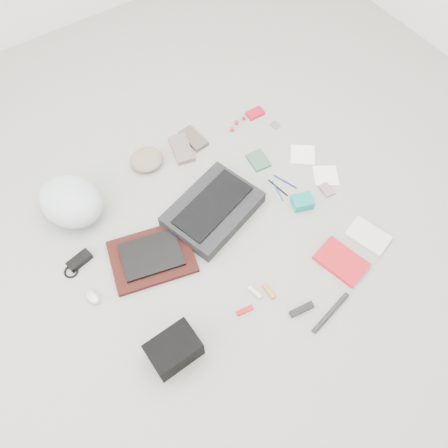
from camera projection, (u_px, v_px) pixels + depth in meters
ground_plane at (224, 229)px, 2.27m from camera, size 4.00×4.00×0.00m
messenger_bag at (213, 210)px, 2.29m from camera, size 0.55×0.46×0.08m
bag_flap at (213, 205)px, 2.25m from camera, size 0.47×0.31×0.01m
laptop_sleeve at (152, 257)px, 2.18m from camera, size 0.47×0.40×0.03m
laptop at (151, 255)px, 2.16m from camera, size 0.34×0.28×0.02m
bike_helmet at (71, 201)px, 2.23m from camera, size 0.40×0.44×0.21m
beanie at (147, 160)px, 2.46m from camera, size 0.19×0.18×0.07m
mitten_left at (182, 149)px, 2.52m from camera, size 0.15×0.22×0.03m
mitten_right at (193, 139)px, 2.56m from camera, size 0.11×0.19×0.03m
power_brick at (80, 260)px, 2.16m from camera, size 0.13×0.08×0.03m
cable_coil at (71, 271)px, 2.15m from camera, size 0.09×0.09×0.01m
mouse at (93, 297)px, 2.07m from camera, size 0.07×0.09×0.03m
camera_bag at (174, 350)px, 1.89m from camera, size 0.22×0.16×0.14m
multitool at (245, 310)px, 2.05m from camera, size 0.09×0.04×0.01m
toiletry_tube_white at (255, 292)px, 2.09m from camera, size 0.04×0.08×0.02m
toiletry_tube_orange at (269, 291)px, 2.09m from camera, size 0.02×0.08×0.02m
u_lock at (302, 309)px, 2.04m from camera, size 0.12×0.05×0.02m
bike_pump at (331, 313)px, 2.04m from camera, size 0.26×0.07×0.02m
book_red at (341, 261)px, 2.17m from camera, size 0.21×0.27×0.03m
book_white at (368, 236)px, 2.24m from camera, size 0.19×0.24×0.02m
notepad at (258, 160)px, 2.49m from camera, size 0.11×0.14×0.02m
pen_blue at (278, 191)px, 2.39m from camera, size 0.04×0.14×0.01m
pen_black at (278, 188)px, 2.40m from camera, size 0.03×0.14×0.01m
pen_navy at (285, 182)px, 2.42m from camera, size 0.06×0.14×0.01m
accordion_wallet at (302, 202)px, 2.32m from camera, size 0.13×0.12×0.05m
card_deck at (327, 190)px, 2.39m from camera, size 0.07×0.09×0.02m
napkin_top at (303, 155)px, 2.51m from camera, size 0.19×0.19×0.01m
napkin_bottom at (326, 176)px, 2.44m from camera, size 0.18×0.18×0.01m
lollipop_a at (232, 129)px, 2.60m from camera, size 0.03×0.03×0.03m
lollipop_b at (236, 122)px, 2.62m from camera, size 0.03×0.03×0.03m
lollipop_c at (244, 118)px, 2.64m from camera, size 0.03×0.03×0.02m
altoids_tin at (255, 113)px, 2.66m from camera, size 0.11×0.07×0.02m
stamp_sheet at (275, 125)px, 2.63m from camera, size 0.05×0.06×0.00m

